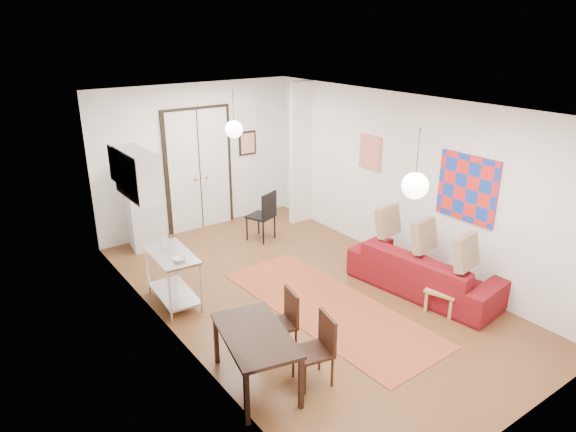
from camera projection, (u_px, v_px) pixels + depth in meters
floor at (304, 293)px, 7.99m from camera, size 7.00×7.00×0.00m
ceiling at (306, 105)px, 6.98m from camera, size 4.20×7.00×0.02m
wall_back at (197, 158)px, 10.15m from camera, size 4.20×0.02×2.90m
wall_front at (531, 305)px, 4.82m from camera, size 4.20×0.02×2.90m
wall_left at (170, 238)px, 6.34m from camera, size 0.02×7.00×2.90m
wall_right at (404, 181)px, 8.63m from camera, size 0.02×7.00×2.90m
double_doors at (199, 170)px, 10.20m from camera, size 1.44×0.06×2.50m
stub_partition at (301, 154)px, 10.44m from camera, size 0.50×0.10×2.90m
wall_cabinet at (137, 174)px, 7.42m from camera, size 0.35×1.00×0.70m
painting_popart at (467, 188)px, 7.60m from camera, size 0.05×1.00×1.00m
painting_abstract at (370, 152)px, 9.10m from camera, size 0.05×0.50×0.60m
poster_back at (248, 143)px, 10.70m from camera, size 0.40×0.03×0.50m
print_left at (115, 165)px, 7.70m from camera, size 0.03×0.44×0.54m
pendant_back at (234, 129)px, 8.73m from camera, size 0.30×0.30×0.80m
pendant_front at (415, 186)px, 5.68m from camera, size 0.30×0.30×0.80m
kilim_rug at (328, 307)px, 7.59m from camera, size 1.51×3.70×0.01m
sofa at (425, 271)px, 7.94m from camera, size 1.25×2.47×0.69m
coffee_table at (448, 287)px, 7.54m from camera, size 0.90×0.68×0.36m
potted_plant at (454, 271)px, 7.52m from camera, size 0.36×0.38×0.35m
kitchen_counter at (173, 272)px, 7.54m from camera, size 0.60×1.10×0.82m
bowl at (180, 259)px, 7.20m from camera, size 0.20×0.20×0.05m
soap_bottle at (164, 242)px, 7.59m from camera, size 0.08×0.08×0.17m
fridge at (145, 203)px, 9.39m from camera, size 0.69×0.69×1.72m
dining_table at (255, 339)px, 5.77m from camera, size 0.95×1.35×0.68m
dining_chair_near at (274, 316)px, 6.44m from camera, size 0.48×0.61×0.85m
dining_chair_far at (308, 343)px, 5.91m from camera, size 0.48×0.61×0.85m
black_side_chair at (258, 210)px, 9.87m from camera, size 0.58×0.59×0.97m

